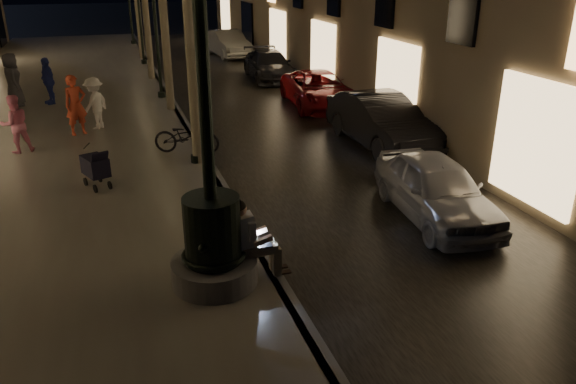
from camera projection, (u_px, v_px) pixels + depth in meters
name	position (u px, v px, depth m)	size (l,w,h in m)	color
ground	(174.00, 107.00, 20.98)	(120.00, 120.00, 0.00)	black
cobble_lane	(251.00, 101.00, 21.84)	(6.00, 45.00, 0.02)	black
promenade	(59.00, 113.00, 19.79)	(8.00, 45.00, 0.20)	#635E58
curb_strip	(173.00, 105.00, 20.94)	(0.25, 45.00, 0.20)	#59595B
fountain_lamppost	(212.00, 226.00, 8.81)	(1.40, 1.40, 5.21)	#59595B
seated_man_laptop	(250.00, 237.00, 9.09)	(1.02, 0.34, 1.39)	gray
lamp_curb_a	(189.00, 43.00, 13.51)	(0.36, 0.36, 4.81)	black
lamp_curb_b	(155.00, 15.00, 20.54)	(0.36, 0.36, 4.81)	black
lamp_curb_c	(138.00, 1.00, 27.57)	(0.36, 0.36, 4.81)	black
stroller	(95.00, 166.00, 12.82)	(0.67, 1.02, 1.04)	black
car_front	(436.00, 189.00, 11.74)	(1.55, 3.85, 1.31)	#A7A9AF
car_second	(382.00, 121.00, 16.33)	(1.61, 4.61, 1.52)	black
car_third	(319.00, 90.00, 20.84)	(2.13, 4.62, 1.28)	maroon
car_rear	(269.00, 65.00, 25.70)	(1.80, 4.42, 1.28)	#2A2B2F
car_fifth	(228.00, 44.00, 31.85)	(1.55, 4.43, 1.46)	#9C9D98
pedestrian_red	(76.00, 105.00, 16.70)	(0.65, 0.43, 1.79)	#B43A24
pedestrian_pink	(15.00, 124.00, 15.15)	(0.77, 0.60, 1.58)	pink
pedestrian_white	(95.00, 103.00, 17.33)	(1.03, 0.59, 1.60)	white
pedestrian_blue	(48.00, 81.00, 20.38)	(0.98, 0.41, 1.68)	navy
pedestrian_dark	(13.00, 80.00, 20.05)	(0.92, 0.60, 1.88)	#38373C
bicycle	(187.00, 136.00, 15.19)	(0.62, 1.79, 0.94)	black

